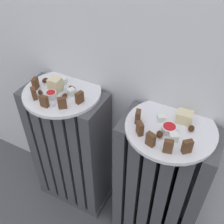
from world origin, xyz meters
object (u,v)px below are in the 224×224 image
Objects in this scene: radiator_right at (159,188)px; jam_bowl_right at (169,128)px; radiator_left at (71,151)px; plate_left at (62,92)px; fork at (61,96)px; plate_right at (171,128)px; jam_bowl_left at (51,95)px.

jam_bowl_right is at bearing -91.64° from radiator_right.
jam_bowl_right is (-0.00, -0.02, 0.34)m from radiator_right.
plate_left reaches higher than radiator_left.
jam_bowl_right reaches higher than radiator_right.
radiator_right is 13.44× the size of jam_bowl_right.
jam_bowl_right is at bearing 0.98° from fork.
plate_left is at bearing 180.00° from plate_right.
jam_bowl_left is 0.34× the size of fork.
radiator_right is 0.53m from jam_bowl_left.
jam_bowl_left is at bearing -95.85° from plate_left.
radiator_right is at bearing 4.09° from fork.
fork is (-0.39, -0.03, 0.33)m from radiator_right.
plate_left is (-0.40, 0.00, 0.32)m from radiator_right.
jam_bowl_left is 0.80× the size of jam_bowl_right.
radiator_left is 0.32m from plate_left.
plate_left is at bearing 177.00° from jam_bowl_right.
jam_bowl_right is at bearing -91.64° from plate_right.
jam_bowl_right reaches higher than plate_right.
jam_bowl_left is (-0.41, -0.05, 0.34)m from radiator_right.
jam_bowl_right reaches higher than radiator_left.
plate_right is at bearing 0.00° from plate_left.
jam_bowl_left is 0.03m from fork.
plate_left is at bearing 180.00° from radiator_left.
jam_bowl_left is (-0.01, -0.05, 0.34)m from radiator_left.
plate_left is at bearing 120.30° from fork.
fork is at bearing -175.91° from plate_right.
radiator_left is 2.20× the size of plate_right.
jam_bowl_left is 0.41m from jam_bowl_right.
jam_bowl_right is at bearing 4.22° from jam_bowl_left.
fork is (0.02, -0.03, 0.33)m from radiator_left.
radiator_left and radiator_right have the same top height.
plate_left is 0.03m from fork.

